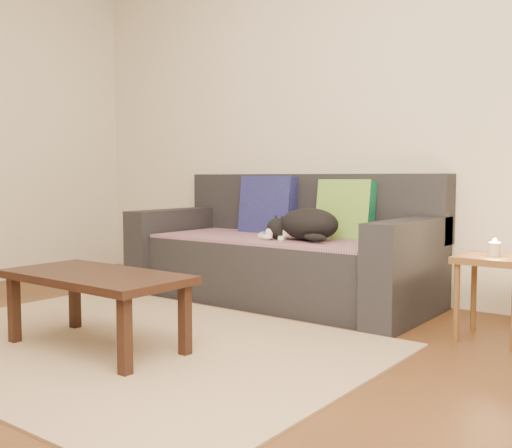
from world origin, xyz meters
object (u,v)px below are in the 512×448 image
at_px(side_table, 494,271).
at_px(coffee_table, 96,283).
at_px(sofa, 283,255).
at_px(cat, 306,225).
at_px(wii_remote_b, 283,238).
at_px(wii_remote_a, 262,235).

bearing_deg(side_table, coffee_table, -137.71).
xyz_separation_m(sofa, cat, (0.28, -0.14, 0.23)).
xyz_separation_m(sofa, wii_remote_b, (0.14, -0.20, 0.15)).
bearing_deg(side_table, wii_remote_b, 179.65).
bearing_deg(wii_remote_b, side_table, -111.80).
xyz_separation_m(sofa, side_table, (1.47, -0.21, 0.05)).
bearing_deg(wii_remote_a, coffee_table, 154.07).
xyz_separation_m(cat, wii_remote_a, (-0.35, -0.00, -0.09)).
relative_size(sofa, wii_remote_b, 14.00).
distance_m(sofa, coffee_table, 1.57).
height_order(sofa, side_table, sofa).
distance_m(wii_remote_a, wii_remote_b, 0.22).
distance_m(sofa, wii_remote_a, 0.22).
bearing_deg(side_table, wii_remote_a, 177.53).
height_order(side_table, coffee_table, side_table).
xyz_separation_m(cat, wii_remote_b, (-0.13, -0.06, -0.09)).
bearing_deg(side_table, sofa, 171.93).
distance_m(wii_remote_a, coffee_table, 1.43).
height_order(sofa, cat, sofa).
bearing_deg(wii_remote_b, wii_remote_a, 53.39).
bearing_deg(cat, wii_remote_a, -165.11).
relative_size(sofa, cat, 4.07).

